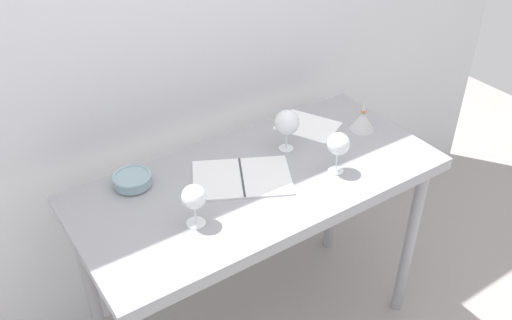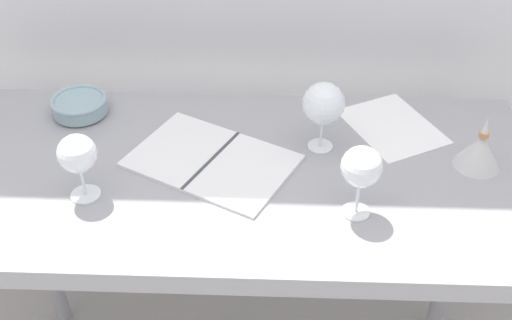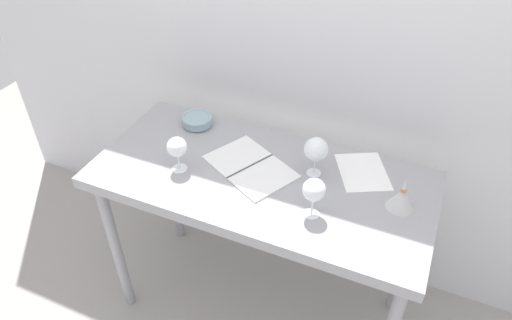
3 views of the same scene
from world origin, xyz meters
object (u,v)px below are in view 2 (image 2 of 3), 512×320
object	(u,v)px
wine_glass_near_left	(77,155)
open_notebook	(212,161)
wine_glass_far_right	(323,105)
tasting_bowl	(80,105)
decanter_funnel	(480,150)
tasting_sheet_upper	(392,126)
wine_glass_near_right	(361,168)

from	to	relation	value
wine_glass_near_left	open_notebook	xyz separation A→B (m)	(0.27, 0.13, -0.11)
wine_glass_far_right	tasting_bowl	size ratio (longest dim) A/B	1.22
wine_glass_near_left	wine_glass_far_right	xyz separation A→B (m)	(0.52, 0.20, 0.01)
wine_glass_near_left	wine_glass_far_right	size ratio (longest dim) A/B	0.90
tasting_bowl	decanter_funnel	distance (m)	0.98
tasting_sheet_upper	wine_glass_near_left	bearing A→B (deg)	174.81
wine_glass_near_left	tasting_sheet_upper	bearing A→B (deg)	22.03
wine_glass_near_left	decanter_funnel	distance (m)	0.89
wine_glass_near_right	tasting_sheet_upper	xyz separation A→B (m)	(0.12, 0.32, -0.12)
wine_glass_far_right	wine_glass_near_right	bearing A→B (deg)	-73.91
open_notebook	tasting_bowl	xyz separation A→B (m)	(-0.35, 0.19, 0.02)
tasting_sheet_upper	tasting_bowl	world-z (taller)	tasting_bowl
wine_glass_far_right	open_notebook	distance (m)	0.29
wine_glass_near_right	open_notebook	world-z (taller)	wine_glass_near_right
wine_glass_near_left	open_notebook	bearing A→B (deg)	25.54
wine_glass_near_right	decanter_funnel	distance (m)	0.35
wine_glass_near_right	decanter_funnel	bearing A→B (deg)	30.65
open_notebook	tasting_bowl	world-z (taller)	tasting_bowl
tasting_bowl	tasting_sheet_upper	bearing A→B (deg)	-2.16
wine_glass_near_right	wine_glass_near_left	bearing A→B (deg)	176.72
tasting_sheet_upper	decanter_funnel	bearing A→B (deg)	-66.86
wine_glass_near_left	tasting_bowl	distance (m)	0.34
wine_glass_near_right	tasting_sheet_upper	distance (m)	0.36
open_notebook	tasting_sheet_upper	bearing A→B (deg)	47.35
wine_glass_near_left	tasting_bowl	bearing A→B (deg)	105.91
decanter_funnel	wine_glass_near_left	bearing A→B (deg)	-170.97
tasting_sheet_upper	wine_glass_near_right	bearing A→B (deg)	-137.47
wine_glass_near_left	wine_glass_near_right	xyz separation A→B (m)	(0.59, -0.03, 0.01)
wine_glass_far_right	decanter_funnel	bearing A→B (deg)	-8.77
wine_glass_near_left	decanter_funnel	bearing A→B (deg)	9.03
wine_glass_near_right	open_notebook	distance (m)	0.38
wine_glass_near_left	tasting_sheet_upper	distance (m)	0.77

